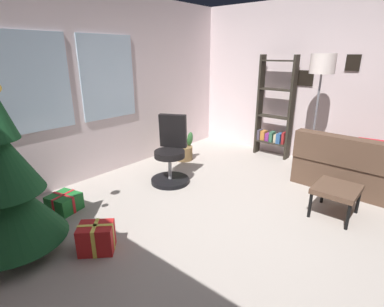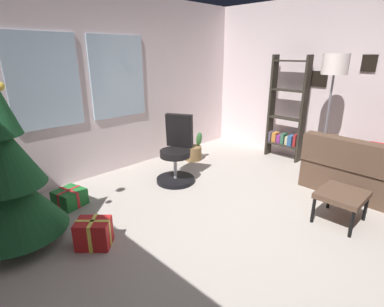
{
  "view_description": "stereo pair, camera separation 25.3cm",
  "coord_description": "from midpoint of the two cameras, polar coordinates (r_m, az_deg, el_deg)",
  "views": [
    {
      "loc": [
        -2.49,
        -1.31,
        1.82
      ],
      "look_at": [
        -0.16,
        0.66,
        0.77
      ],
      "focal_mm": 27.54,
      "sensor_mm": 36.0,
      "label": 1
    },
    {
      "loc": [
        -2.32,
        -1.49,
        1.82
      ],
      "look_at": [
        -0.16,
        0.66,
        0.77
      ],
      "focal_mm": 27.54,
      "sensor_mm": 36.0,
      "label": 2
    }
  ],
  "objects": [
    {
      "name": "footstool",
      "position": [
        3.73,
        24.49,
        -6.6
      ],
      "size": [
        0.52,
        0.46,
        0.36
      ],
      "color": "brown",
      "rests_on": "ground_plane"
    },
    {
      "name": "wall_back_with_windows",
      "position": [
        4.68,
        -19.29,
        12.07
      ],
      "size": [
        5.31,
        0.12,
        2.67
      ],
      "color": "silver",
      "rests_on": "ground_plane"
    },
    {
      "name": "holiday_tree",
      "position": [
        3.15,
        -34.74,
        -4.54
      ],
      "size": [
        0.94,
        0.94,
        2.19
      ],
      "color": "#4C331E",
      "rests_on": "ground_plane"
    },
    {
      "name": "gift_box_green",
      "position": [
        3.96,
        -25.22,
        -8.64
      ],
      "size": [
        0.38,
        0.39,
        0.21
      ],
      "color": "#1E722D",
      "rests_on": "ground_plane"
    },
    {
      "name": "wall_right_with_frames",
      "position": [
        5.31,
        25.43,
        11.97
      ],
      "size": [
        0.12,
        5.1,
        2.67
      ],
      "color": "silver",
      "rests_on": "ground_plane"
    },
    {
      "name": "potted_plant",
      "position": [
        5.16,
        -3.41,
        1.63
      ],
      "size": [
        0.45,
        0.36,
        0.7
      ],
      "color": "olive",
      "rests_on": "ground_plane"
    },
    {
      "name": "floor_lamp",
      "position": [
        4.73,
        22.38,
        14.17
      ],
      "size": [
        0.35,
        0.35,
        1.81
      ],
      "color": "slate",
      "rests_on": "ground_plane"
    },
    {
      "name": "gift_box_red",
      "position": [
        3.1,
        -20.34,
        -15.16
      ],
      "size": [
        0.4,
        0.4,
        0.28
      ],
      "color": "red",
      "rests_on": "ground_plane"
    },
    {
      "name": "bookshelf",
      "position": [
        5.47,
        14.36,
        7.46
      ],
      "size": [
        0.18,
        0.64,
        1.79
      ],
      "color": "#2A261E",
      "rests_on": "ground_plane"
    },
    {
      "name": "office_chair",
      "position": [
        4.3,
        -5.82,
        -0.71
      ],
      "size": [
        0.59,
        0.57,
        0.98
      ],
      "color": "black",
      "rests_on": "ground_plane"
    },
    {
      "name": "ground_plane",
      "position": [
        3.35,
        8.61,
        -15.16
      ],
      "size": [
        5.31,
        5.1,
        0.1
      ],
      "primitive_type": "cube",
      "color": "#B1A69D"
    }
  ]
}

